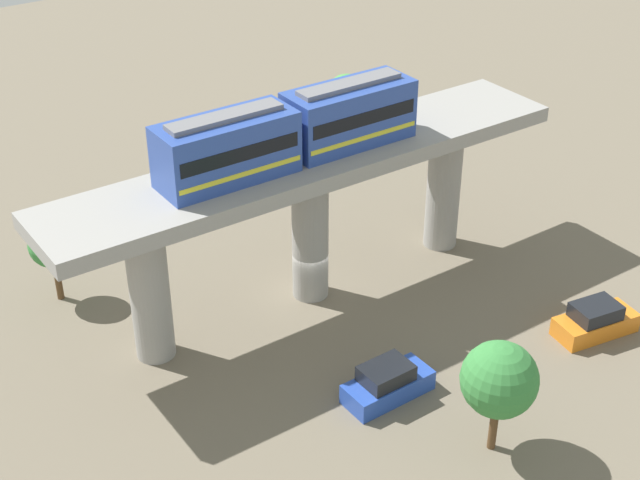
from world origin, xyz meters
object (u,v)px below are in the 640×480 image
parked_car_orange (595,321)px  tree_far_corner (347,96)px  parked_car_blue (387,383)px  tree_mid_lot (52,245)px  train (290,131)px  tree_near_viaduct (499,380)px

parked_car_orange → tree_far_corner: bearing=3.0°
parked_car_blue → tree_mid_lot: 18.78m
train → tree_mid_lot: size_ratio=2.97×
tree_mid_lot → parked_car_blue: bearing=-150.0°
tree_near_viaduct → tree_mid_lot: (21.27, 10.89, -0.38)m
parked_car_orange → tree_mid_lot: bearing=58.0°
parked_car_orange → tree_near_viaduct: (-3.01, 9.93, 2.93)m
tree_far_corner → tree_mid_lot: bearing=105.5°
parked_car_orange → parked_car_blue: bearing=88.8°
tree_near_viaduct → tree_mid_lot: 23.89m
train → tree_mid_lot: (7.20, 10.02, -6.47)m
parked_car_blue → parked_car_orange: same height
train → tree_near_viaduct: train is taller
tree_near_viaduct → train: bearing=3.5°
parked_car_orange → tree_mid_lot: 27.80m
tree_mid_lot → parked_car_orange: bearing=-131.3°
tree_mid_lot → tree_far_corner: 24.46m
tree_near_viaduct → tree_far_corner: (27.79, -12.68, 0.11)m
parked_car_blue → tree_near_viaduct: 6.13m
parked_car_blue → parked_car_orange: (-2.14, -11.52, 0.00)m
parked_car_orange → tree_near_viaduct: bearing=116.2°
parked_car_blue → train: bearing=-5.3°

